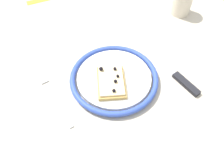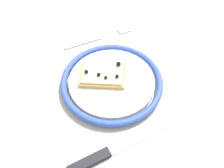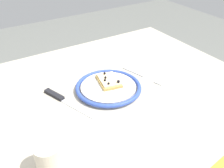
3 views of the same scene
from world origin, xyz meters
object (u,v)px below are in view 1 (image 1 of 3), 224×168
(dining_table, at_px, (108,86))
(knife, at_px, (178,77))
(cup, at_px, (182,3))
(plate, at_px, (114,78))
(pizza_slice_near, at_px, (111,82))
(fork, at_px, (54,98))

(dining_table, distance_m, knife, 0.22)
(knife, xyz_separation_m, cup, (0.14, 0.27, 0.04))
(knife, distance_m, cup, 0.31)
(plate, bearing_deg, dining_table, 97.32)
(dining_table, relative_size, pizza_slice_near, 9.16)
(fork, bearing_deg, plate, 4.00)
(dining_table, bearing_deg, fork, -161.83)
(fork, bearing_deg, dining_table, 18.17)
(plate, bearing_deg, fork, -176.00)
(dining_table, height_order, cup, cup)
(plate, relative_size, cup, 2.97)
(dining_table, relative_size, knife, 4.77)
(pizza_slice_near, bearing_deg, dining_table, 81.86)
(knife, xyz_separation_m, fork, (-0.35, 0.03, -0.00))
(fork, bearing_deg, cup, 26.41)
(pizza_slice_near, xyz_separation_m, cup, (0.33, 0.25, 0.02))
(pizza_slice_near, distance_m, fork, 0.16)
(dining_table, distance_m, cup, 0.39)
(pizza_slice_near, distance_m, cup, 0.41)
(plate, distance_m, cup, 0.39)
(dining_table, height_order, fork, fork)
(plate, relative_size, fork, 1.26)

